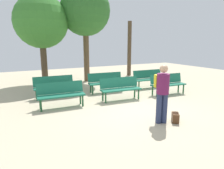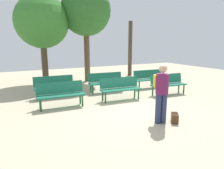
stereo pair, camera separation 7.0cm
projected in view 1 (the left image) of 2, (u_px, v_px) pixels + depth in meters
ground_plane at (140, 112)px, 6.42m from camera, size 24.00×24.00×0.00m
bench_r0_c0 at (61, 93)px, 6.85m from camera, size 1.63×0.58×0.87m
bench_r0_c1 at (120, 87)px, 7.75m from camera, size 1.64×0.62×0.87m
bench_r0_c2 at (167, 83)px, 8.60m from camera, size 1.63×0.61×0.87m
bench_r1_c0 at (54, 85)px, 8.08m from camera, size 1.62×0.57×0.87m
bench_r1_c1 at (106, 81)px, 8.96m from camera, size 1.64×0.62×0.87m
bench_r1_c2 at (149, 78)px, 9.85m from camera, size 1.62×0.57×0.87m
tree_0 at (129, 49)px, 13.24m from camera, size 0.26×0.26×3.59m
tree_1 at (41, 22)px, 10.20m from camera, size 2.76×2.76×4.67m
tree_2 at (85, 11)px, 10.87m from camera, size 2.76×2.76×5.32m
visitor_with_backpack at (162, 90)px, 5.43m from camera, size 0.47×0.59×1.65m
handbag at (175, 117)px, 5.62m from camera, size 0.34×0.36×0.29m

